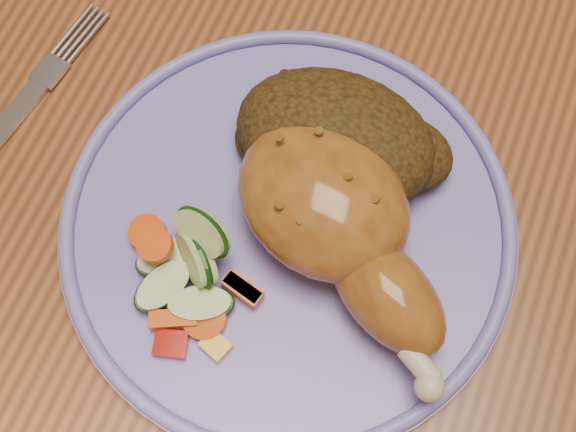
{
  "coord_description": "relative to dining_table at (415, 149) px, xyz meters",
  "views": [
    {
      "loc": [
        0.01,
        -0.32,
        1.26
      ],
      "look_at": [
        -0.06,
        -0.14,
        0.78
      ],
      "focal_mm": 50.0,
      "sensor_mm": 36.0,
      "label": 1
    }
  ],
  "objects": [
    {
      "name": "ground",
      "position": [
        0.0,
        0.0,
        -0.67
      ],
      "size": [
        4.0,
        4.0,
        0.0
      ],
      "primitive_type": "plane",
      "color": "brown",
      "rests_on": "ground"
    },
    {
      "name": "dining_table",
      "position": [
        0.0,
        0.0,
        0.0
      ],
      "size": [
        0.9,
        1.4,
        0.75
      ],
      "color": "brown",
      "rests_on": "ground"
    },
    {
      "name": "plate",
      "position": [
        -0.06,
        -0.14,
        0.09
      ],
      "size": [
        0.31,
        0.31,
        0.01
      ],
      "primitive_type": "cylinder",
      "color": "#786DCD",
      "rests_on": "dining_table"
    },
    {
      "name": "plate_rim",
      "position": [
        -0.06,
        -0.14,
        0.1
      ],
      "size": [
        0.3,
        0.3,
        0.01
      ],
      "primitive_type": "torus",
      "color": "#786DCD",
      "rests_on": "plate"
    },
    {
      "name": "chicken_leg",
      "position": [
        -0.03,
        -0.13,
        0.13
      ],
      "size": [
        0.19,
        0.16,
        0.06
      ],
      "color": "#A26122",
      "rests_on": "plate"
    },
    {
      "name": "rice_pilaf",
      "position": [
        -0.05,
        -0.08,
        0.12
      ],
      "size": [
        0.15,
        0.1,
        0.06
      ],
      "color": "#402C10",
      "rests_on": "plate"
    },
    {
      "name": "vegetable_pile",
      "position": [
        -0.11,
        -0.19,
        0.11
      ],
      "size": [
        0.1,
        0.1,
        0.05
      ],
      "color": "#A50A05",
      "rests_on": "plate"
    },
    {
      "name": "fork",
      "position": [
        -0.27,
        -0.13,
        0.09
      ],
      "size": [
        0.05,
        0.18,
        0.0
      ],
      "color": "silver",
      "rests_on": "dining_table"
    }
  ]
}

